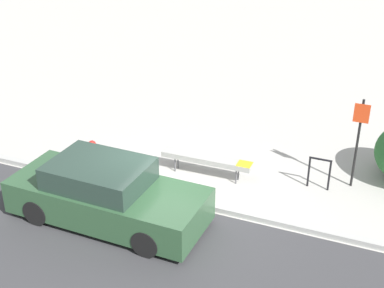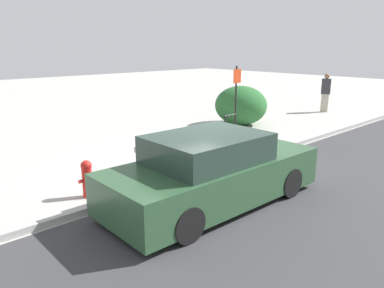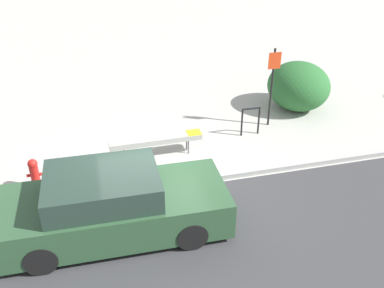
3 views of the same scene
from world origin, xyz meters
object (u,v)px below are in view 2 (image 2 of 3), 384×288
Objects in this scene: pedestrian at (326,92)px; parked_car_near at (212,172)px; sign_post at (236,94)px; bike_rack at (230,124)px; fire_hydrant at (87,178)px; bench at (175,143)px.

parked_car_near is (-11.16, -3.68, -0.29)m from pedestrian.
sign_post is at bearing 37.75° from parked_car_near.
bike_rack is 0.36× the size of sign_post.
sign_post is 6.05m from parked_car_near.
bike_rack is at bearing 12.14° from fire_hydrant.
pedestrian is (6.34, 0.10, -0.45)m from sign_post.
fire_hydrant is 12.88m from pedestrian.
parked_car_near is (-1.33, -2.65, 0.17)m from bench.
bike_rack is (2.75, 0.50, 0.03)m from bench.
pedestrian is (7.09, 0.52, 0.43)m from bike_rack.
bench is 0.54× the size of parked_car_near.
fire_hydrant is at bearing -167.00° from bench.
bike_rack is 0.19× the size of parked_car_near.
pedestrian reaches higher than parked_car_near.
parked_car_near reaches higher than fire_hydrant.
bench is 3.10× the size of fire_hydrant.
bike_rack is 1.23m from sign_post.
bike_rack is 5.16m from parked_car_near.
pedestrian is 11.76m from parked_car_near.
fire_hydrant is 2.52m from parked_car_near.
bench is 1.37× the size of pedestrian.
parked_car_near is at bearing -117.47° from bench.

